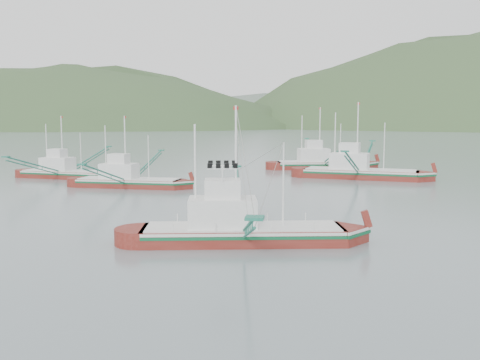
# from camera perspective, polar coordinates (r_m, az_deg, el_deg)

# --- Properties ---
(ground) EXTENTS (1200.00, 1200.00, 0.00)m
(ground) POSITION_cam_1_polar(r_m,az_deg,el_deg) (39.22, -1.10, -5.68)
(ground) COLOR slate
(ground) RESTS_ON ground
(main_boat) EXTENTS (13.93, 24.32, 9.92)m
(main_boat) POSITION_cam_1_polar(r_m,az_deg,el_deg) (35.86, 0.01, -4.13)
(main_boat) COLOR maroon
(main_boat) RESTS_ON ground
(bg_boat_left) EXTENTS (12.81, 22.78, 9.23)m
(bg_boat_left) POSITION_cam_1_polar(r_m,az_deg,el_deg) (65.59, -11.90, 0.34)
(bg_boat_left) COLOR maroon
(bg_boat_left) RESTS_ON ground
(bg_boat_far) EXTENTS (15.13, 26.27, 10.75)m
(bg_boat_far) POSITION_cam_1_polar(r_m,az_deg,el_deg) (87.81, 8.67, 2.39)
(bg_boat_far) COLOR maroon
(bg_boat_far) RESTS_ON ground
(bg_boat_right) EXTENTS (15.83, 27.33, 11.22)m
(bg_boat_right) POSITION_cam_1_polar(r_m,az_deg,el_deg) (74.96, 12.62, 1.68)
(bg_boat_right) COLOR maroon
(bg_boat_right) RESTS_ON ground
(bg_boat_extra) EXTENTS (12.98, 22.61, 9.23)m
(bg_boat_extra) POSITION_cam_1_polar(r_m,az_deg,el_deg) (77.59, -18.21, 1.33)
(bg_boat_extra) COLOR maroon
(bg_boat_extra) RESTS_ON ground
(headland_left) EXTENTS (448.00, 308.00, 210.00)m
(headland_left) POSITION_cam_1_polar(r_m,az_deg,el_deg) (439.10, -17.91, 5.35)
(headland_left) COLOR #334E28
(headland_left) RESTS_ON ground
(ridge_distant) EXTENTS (960.00, 400.00, 240.00)m
(ridge_distant) POSITION_cam_1_polar(r_m,az_deg,el_deg) (598.46, 9.55, 5.88)
(ridge_distant) COLOR slate
(ridge_distant) RESTS_ON ground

